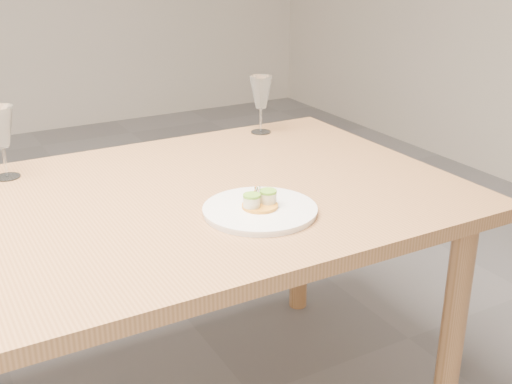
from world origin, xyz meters
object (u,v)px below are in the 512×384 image
dining_table (8,256)px  wine_glass_3 (0,129)px  dinner_plate (260,209)px  wine_glass_4 (261,94)px

dining_table → wine_glass_3: wine_glass_3 is taller
dinner_plate → wine_glass_4: 0.72m
dining_table → dinner_plate: 0.62m
wine_glass_4 → wine_glass_3: bearing=-177.4°
dining_table → wine_glass_4: 1.04m
dinner_plate → wine_glass_4: wine_glass_4 is taller
wine_glass_3 → wine_glass_4: wine_glass_3 is taller
dining_table → wine_glass_4: wine_glass_4 is taller
wine_glass_4 → dinner_plate: bearing=-120.0°
dining_table → dinner_plate: size_ratio=8.40×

